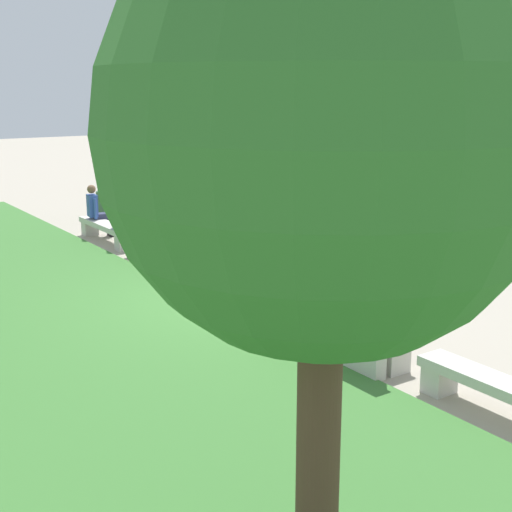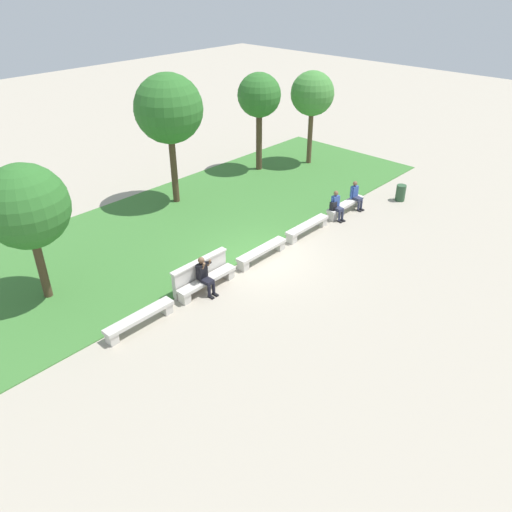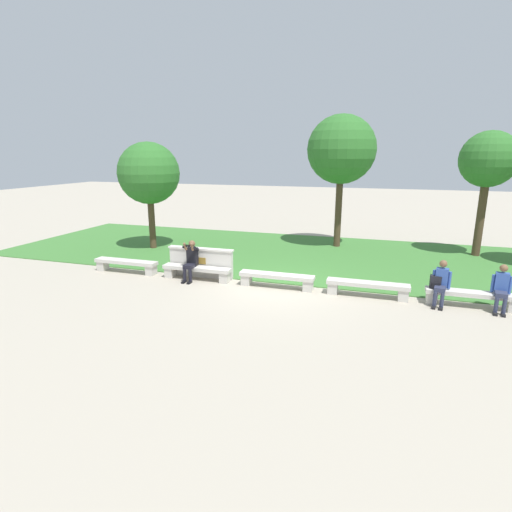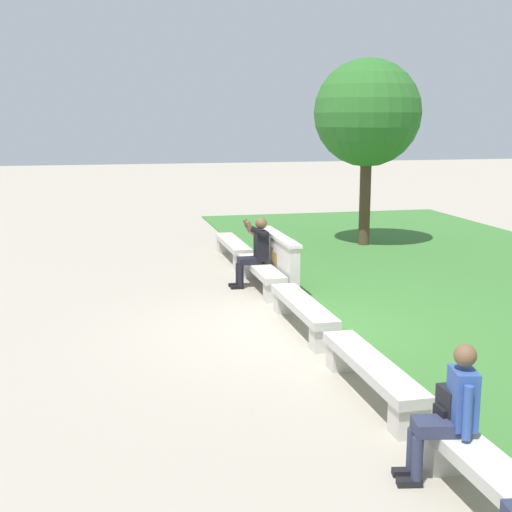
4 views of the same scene
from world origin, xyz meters
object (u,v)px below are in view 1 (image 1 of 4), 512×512
(trash_bin, at_px, (105,205))
(bench_mid, at_px, (234,282))
(bench_far, at_px, (160,252))
(person_photographer, at_px, (355,299))
(bench_main, at_px, (512,398))
(bench_near, at_px, (342,327))
(backpack, at_px, (121,222))
(person_distant, at_px, (122,219))
(tree_behind_wall, at_px, (325,134))
(bench_end, at_px, (106,229))
(person_companion, at_px, (97,209))

(trash_bin, bearing_deg, bench_mid, 172.20)
(bench_far, distance_m, person_photographer, 5.66)
(trash_bin, bearing_deg, person_photographer, 174.60)
(bench_main, xyz_separation_m, bench_near, (2.74, 0.00, 0.00))
(bench_mid, relative_size, backpack, 5.50)
(backpack, bearing_deg, person_distant, -33.13)
(bench_mid, distance_m, person_distant, 4.69)
(bench_far, relative_size, tree_behind_wall, 0.51)
(bench_main, bearing_deg, bench_end, 0.00)
(bench_near, bearing_deg, bench_end, 0.00)
(bench_end, relative_size, person_distant, 1.87)
(person_distant, height_order, person_companion, same)
(bench_main, distance_m, bench_near, 2.74)
(bench_far, bearing_deg, backpack, 0.61)
(bench_end, distance_m, person_companion, 0.75)
(bench_end, bearing_deg, person_companion, -5.76)
(bench_main, bearing_deg, tree_behind_wall, 107.40)
(bench_far, xyz_separation_m, backpack, (1.80, 0.02, 0.32))
(bench_main, height_order, tree_behind_wall, tree_behind_wall)
(bench_near, distance_m, bench_mid, 2.74)
(person_distant, bearing_deg, tree_behind_wall, 162.12)
(bench_end, height_order, person_companion, person_companion)
(person_photographer, bearing_deg, bench_mid, 1.53)
(bench_main, relative_size, person_photographer, 1.78)
(bench_main, xyz_separation_m, tree_behind_wall, (-1.12, 3.57, 2.95))
(trash_bin, bearing_deg, tree_behind_wall, 162.45)
(person_photographer, height_order, trash_bin, person_photographer)
(bench_mid, xyz_separation_m, bench_end, (5.48, 0.00, 0.00))
(bench_main, distance_m, tree_behind_wall, 4.77)
(person_photographer, bearing_deg, tree_behind_wall, 135.39)
(bench_far, xyz_separation_m, person_companion, (3.39, -0.07, 0.36))
(person_companion, distance_m, trash_bin, 2.42)
(bench_far, distance_m, person_distant, 1.96)
(bench_main, height_order, backpack, backpack)
(bench_far, relative_size, trash_bin, 3.14)
(trash_bin, bearing_deg, bench_near, 174.12)
(bench_end, bearing_deg, bench_mid, 180.00)
(person_photographer, bearing_deg, bench_near, 25.82)
(bench_near, relative_size, person_photographer, 1.78)
(bench_near, bearing_deg, bench_mid, 0.00)
(bench_main, height_order, person_distant, person_distant)
(bench_far, xyz_separation_m, trash_bin, (5.54, -1.13, 0.07))
(backpack, bearing_deg, bench_near, -179.85)
(person_photographer, xyz_separation_m, person_companion, (9.04, 0.01, -0.06))
(bench_main, distance_m, person_photographer, 2.62)
(person_companion, bearing_deg, bench_end, 174.24)
(bench_main, bearing_deg, bench_far, 0.00)
(person_companion, distance_m, backpack, 1.59)
(bench_far, distance_m, bench_end, 2.74)
(bench_mid, relative_size, person_companion, 1.87)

